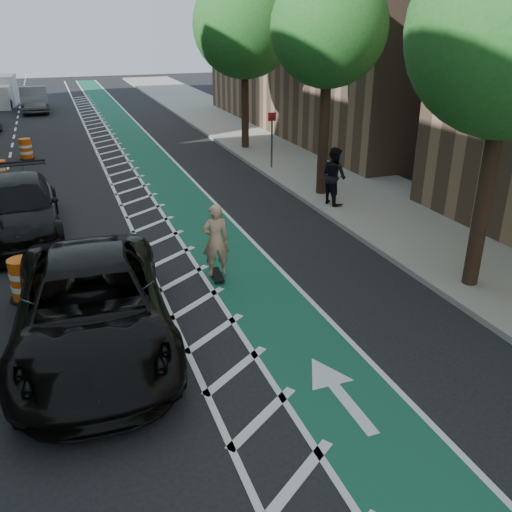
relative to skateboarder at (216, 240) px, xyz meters
name	(u,v)px	position (x,y,z in m)	size (l,w,h in m)	color
ground	(143,347)	(-2.30, -2.52, -1.04)	(120.00, 120.00, 0.00)	black
bike_lane	(178,194)	(0.70, 7.48, -1.03)	(2.00, 90.00, 0.01)	#17523D
buffer_strip	(138,198)	(-0.80, 7.48, -1.03)	(1.40, 90.00, 0.01)	silver
sidewalk_right	(332,176)	(7.20, 7.48, -0.96)	(5.00, 90.00, 0.15)	gray
curb_right	(277,182)	(4.75, 7.48, -0.96)	(0.12, 90.00, 0.16)	gray
tree_r_b	(507,32)	(5.60, -2.52, 4.74)	(4.20, 4.20, 7.90)	#382619
tree_r_c	(327,28)	(5.60, 5.48, 4.74)	(4.20, 4.20, 7.90)	#382619
tree_r_d	(246,26)	(5.60, 13.48, 4.74)	(4.20, 4.20, 7.90)	#382619
sign_post	(272,139)	(5.30, 9.48, 0.31)	(0.35, 0.08, 2.47)	#4C4C4C
skateboard	(217,275)	(0.00, 0.00, -0.94)	(0.33, 0.88, 0.12)	black
skateboarder	(216,240)	(0.00, 0.00, 0.00)	(0.67, 0.44, 1.84)	tan
suv_near	(92,307)	(-3.15, -2.14, -0.16)	(2.91, 6.30, 1.75)	black
suv_far	(18,209)	(-4.70, 4.98, -0.20)	(2.35, 5.79, 1.68)	black
car_grey	(34,99)	(-4.34, 30.85, -0.19)	(1.79, 5.14, 1.69)	#535458
pedestrian	(334,176)	(5.40, 4.04, 0.10)	(0.96, 0.74, 1.97)	black
barrel_a	(24,280)	(-4.50, 0.48, -0.56)	(0.74, 0.74, 1.02)	#DD550B
barrel_b	(1,172)	(-5.58, 11.48, -0.61)	(0.66, 0.66, 0.90)	#E64F0C
barrel_c	(26,149)	(-4.70, 15.50, -0.59)	(0.70, 0.70, 0.96)	#E54F0C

